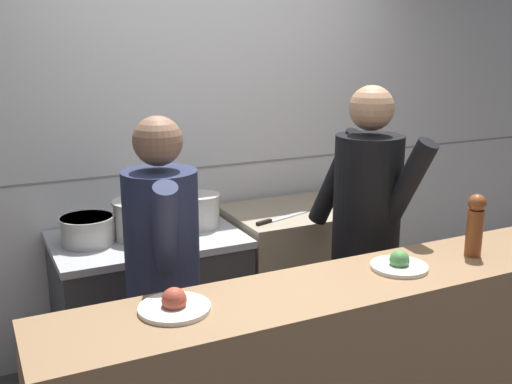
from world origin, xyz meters
The scene contains 13 objects.
wall_back_tiled centered at (0.00, 1.48, 1.30)m, with size 8.00×0.06×2.60m.
oven_range centered at (-0.53, 1.08, 0.44)m, with size 1.04×0.71×0.87m.
prep_counter centered at (0.49, 1.08, 0.45)m, with size 0.94×0.65×0.91m.
stock_pot centered at (-0.85, 1.09, 0.95)m, with size 0.29×0.29×0.15m.
sauce_pot centered at (-0.56, 1.07, 0.98)m, with size 0.31×0.31×0.22m.
braising_pot centered at (-0.19, 1.11, 0.97)m, with size 0.24×0.24×0.20m.
mixing_bowl_steel centered at (0.72, 1.12, 0.95)m, with size 0.20×0.20×0.09m.
chefs_knife centered at (0.22, 0.92, 0.91)m, with size 0.40×0.15×0.02m.
plated_dish_main centered at (-0.77, -0.16, 1.02)m, with size 0.26×0.26×0.09m.
plated_dish_appetiser centered at (0.22, -0.20, 1.02)m, with size 0.24×0.24×0.09m.
pepper_mill centered at (0.62, -0.22, 1.15)m, with size 0.08×0.08×0.29m.
chef_head_cook centered at (-0.65, 0.38, 0.91)m, with size 0.40×0.71×1.64m.
chef_sous centered at (0.46, 0.37, 0.96)m, with size 0.45×0.74×1.73m.
Camera 1 is at (-1.38, -2.07, 1.95)m, focal length 42.00 mm.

